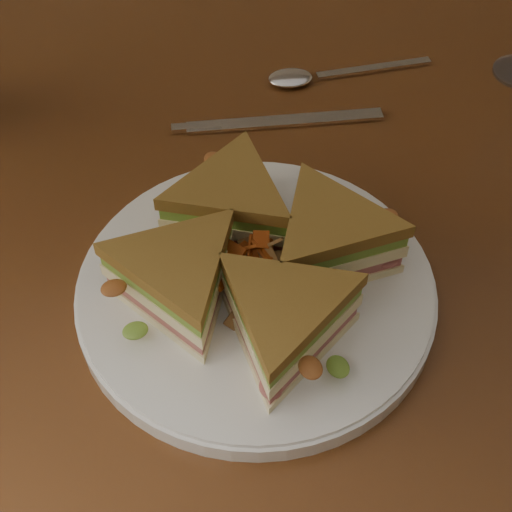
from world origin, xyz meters
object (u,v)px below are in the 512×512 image
object	(u,v)px
spoon	(311,76)
sandwich_wedges	(256,260)
table	(299,266)
plate	(256,290)
knife	(271,123)

from	to	relation	value
spoon	sandwich_wedges	bearing A→B (deg)	-114.58
table	sandwich_wedges	xyz separation A→B (m)	(-0.06, -0.11, 0.14)
plate	sandwich_wedges	xyz separation A→B (m)	(0.00, 0.00, 0.04)
spoon	plate	bearing A→B (deg)	-114.58
plate	sandwich_wedges	world-z (taller)	sandwich_wedges
plate	spoon	distance (m)	0.30
plate	table	bearing A→B (deg)	60.65
table	plate	size ratio (longest dim) A/B	4.18
plate	spoon	bearing A→B (deg)	70.40
spoon	knife	distance (m)	0.09
plate	sandwich_wedges	bearing A→B (deg)	63.43
table	knife	world-z (taller)	knife
plate	knife	world-z (taller)	plate
sandwich_wedges	knife	bearing A→B (deg)	77.83
table	spoon	bearing A→B (deg)	76.93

